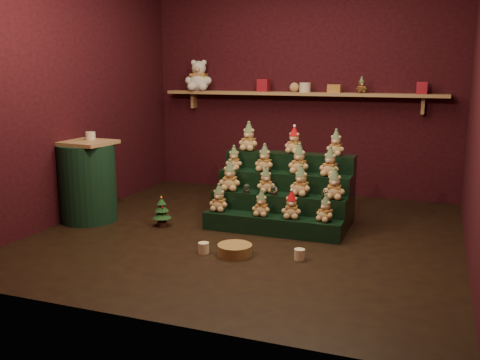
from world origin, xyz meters
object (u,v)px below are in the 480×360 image
at_px(mug_right, 300,254).
at_px(riser_tier_front, 271,225).
at_px(snow_globe_b, 274,190).
at_px(wicker_basket, 235,250).
at_px(snow_globe_c, 325,194).
at_px(snow_globe_a, 247,188).
at_px(side_table, 87,181).
at_px(brown_bear, 361,85).
at_px(mug_left, 204,248).
at_px(mini_christmas_tree, 162,211).
at_px(white_bear, 199,71).

bearing_deg(mug_right, riser_tier_front, 125.56).
distance_m(snow_globe_b, wicker_basket, 0.94).
bearing_deg(riser_tier_front, snow_globe_c, 17.95).
height_order(snow_globe_a, side_table, side_table).
height_order(mug_right, brown_bear, brown_bear).
distance_m(riser_tier_front, mug_left, 0.85).
distance_m(mini_christmas_tree, mug_left, 0.98).
bearing_deg(snow_globe_b, side_table, -169.21).
bearing_deg(snow_globe_c, snow_globe_b, -180.00).
distance_m(mug_right, brown_bear, 2.75).
xyz_separation_m(side_table, white_bear, (0.42, 1.98, 1.15)).
height_order(riser_tier_front, snow_globe_c, snow_globe_c).
relative_size(snow_globe_b, white_bear, 0.19).
bearing_deg(brown_bear, mug_right, -115.03).
xyz_separation_m(snow_globe_c, brown_bear, (0.08, 1.61, 1.01)).
distance_m(riser_tier_front, side_table, 2.04).
distance_m(riser_tier_front, snow_globe_c, 0.61).
bearing_deg(white_bear, side_table, -111.48).
xyz_separation_m(mug_right, wicker_basket, (-0.56, -0.09, 0.00)).
height_order(snow_globe_a, snow_globe_c, snow_globe_c).
distance_m(side_table, mug_left, 1.73).
distance_m(wicker_basket, white_bear, 3.25).
relative_size(riser_tier_front, snow_globe_a, 15.28).
height_order(riser_tier_front, snow_globe_a, snow_globe_a).
height_order(snow_globe_a, snow_globe_b, snow_globe_b).
height_order(side_table, mug_left, side_table).
xyz_separation_m(mini_christmas_tree, white_bear, (-0.43, 1.91, 1.41)).
xyz_separation_m(side_table, wicker_basket, (1.87, -0.49, -0.38)).
relative_size(snow_globe_a, white_bear, 0.18).
xyz_separation_m(riser_tier_front, snow_globe_b, (-0.03, 0.16, 0.32)).
height_order(snow_globe_b, mug_right, snow_globe_b).
xyz_separation_m(snow_globe_a, side_table, (-1.68, -0.37, 0.02)).
relative_size(snow_globe_c, mug_left, 0.99).
bearing_deg(snow_globe_c, side_table, -171.44).
relative_size(side_table, mini_christmas_tree, 2.62).
bearing_deg(side_table, riser_tier_front, 11.44).
relative_size(snow_globe_b, snow_globe_c, 1.00).
height_order(riser_tier_front, side_table, side_table).
distance_m(snow_globe_a, mini_christmas_tree, 0.92).
bearing_deg(mug_right, wicker_basket, -171.32).
distance_m(snow_globe_c, wicker_basket, 1.12).
distance_m(mug_left, wicker_basket, 0.28).
distance_m(mini_christmas_tree, brown_bear, 2.86).
bearing_deg(snow_globe_b, mini_christmas_tree, -165.13).
bearing_deg(mug_right, snow_globe_c, 86.19).
bearing_deg(brown_bear, mini_christmas_tree, -153.97).
xyz_separation_m(snow_globe_b, brown_bear, (0.60, 1.61, 1.01)).
bearing_deg(snow_globe_c, snow_globe_a, 180.00).
distance_m(snow_globe_c, side_table, 2.52).
bearing_deg(riser_tier_front, side_table, -173.86).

